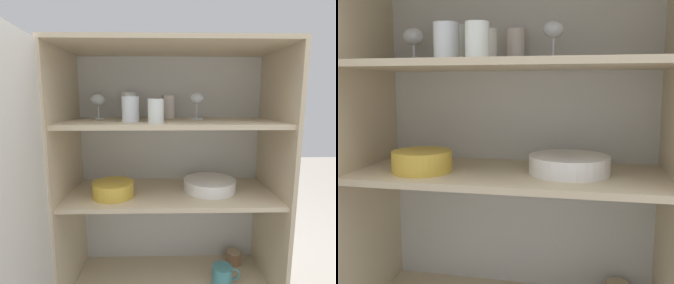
% 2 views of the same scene
% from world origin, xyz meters
% --- Properties ---
extents(cupboard_back_panel, '(0.97, 0.02, 1.36)m').
position_xyz_m(cupboard_back_panel, '(0.00, 0.40, 0.68)').
color(cupboard_back_panel, silver).
rests_on(cupboard_back_panel, ground_plane).
extents(cupboard_side_left, '(0.02, 0.43, 1.36)m').
position_xyz_m(cupboard_side_left, '(-0.48, 0.20, 0.68)').
color(cupboard_side_left, '#CCB793').
rests_on(cupboard_side_left, ground_plane).
extents(cupboard_side_right, '(0.02, 0.43, 1.36)m').
position_xyz_m(cupboard_side_right, '(0.48, 0.20, 0.68)').
color(cupboard_side_right, '#CCB793').
rests_on(cupboard_side_right, ground_plane).
extents(shelf_board_middle, '(0.94, 0.39, 0.02)m').
position_xyz_m(shelf_board_middle, '(0.00, 0.20, 0.71)').
color(shelf_board_middle, beige).
extents(shelf_board_upper, '(0.94, 0.39, 0.02)m').
position_xyz_m(shelf_board_upper, '(0.00, 0.20, 1.05)').
color(shelf_board_upper, beige).
extents(tumbler_glass_0, '(0.07, 0.07, 0.11)m').
position_xyz_m(tumbler_glass_0, '(-0.18, 0.14, 1.11)').
color(tumbler_glass_0, white).
rests_on(tumbler_glass_0, shelf_board_upper).
extents(tumbler_glass_1, '(0.08, 0.08, 0.13)m').
position_xyz_m(tumbler_glass_1, '(-0.20, 0.34, 1.12)').
color(tumbler_glass_1, white).
rests_on(tumbler_glass_1, shelf_board_upper).
extents(tumbler_glass_2, '(0.06, 0.06, 0.10)m').
position_xyz_m(tumbler_glass_2, '(-0.07, 0.21, 1.10)').
color(tumbler_glass_2, white).
rests_on(tumbler_glass_2, shelf_board_upper).
extents(tumbler_glass_3, '(0.06, 0.06, 0.11)m').
position_xyz_m(tumbler_glass_3, '(-0.01, 0.35, 1.11)').
color(tumbler_glass_3, silver).
rests_on(tumbler_glass_3, shelf_board_upper).
extents(tumbler_glass_4, '(0.07, 0.07, 0.10)m').
position_xyz_m(tumbler_glass_4, '(-0.07, 0.09, 1.11)').
color(tumbler_glass_4, white).
rests_on(tumbler_glass_4, shelf_board_upper).
extents(wine_glass_0, '(0.07, 0.07, 0.12)m').
position_xyz_m(wine_glass_0, '(-0.35, 0.30, 1.14)').
color(wine_glass_0, white).
rests_on(wine_glass_0, shelf_board_upper).
extents(wine_glass_1, '(0.06, 0.06, 0.13)m').
position_xyz_m(wine_glass_1, '(0.12, 0.27, 1.15)').
color(wine_glass_1, white).
rests_on(wine_glass_1, shelf_board_upper).
extents(plate_stack_white, '(0.24, 0.24, 0.05)m').
position_xyz_m(plate_stack_white, '(0.18, 0.21, 0.75)').
color(plate_stack_white, white).
rests_on(plate_stack_white, shelf_board_middle).
extents(mixing_bowl_large, '(0.18, 0.18, 0.06)m').
position_xyz_m(mixing_bowl_large, '(-0.26, 0.14, 0.76)').
color(mixing_bowl_large, gold).
rests_on(mixing_bowl_large, shelf_board_middle).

